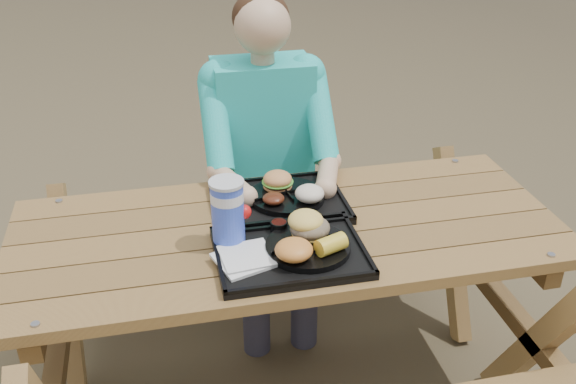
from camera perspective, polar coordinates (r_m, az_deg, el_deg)
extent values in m
cube|color=black|center=(1.96, 0.17, -5.48)|extent=(0.45, 0.35, 0.02)
cube|color=black|center=(2.22, -0.79, -1.05)|extent=(0.45, 0.35, 0.02)
cylinder|color=black|center=(1.95, 1.78, -4.88)|extent=(0.26, 0.26, 0.02)
cylinder|color=black|center=(2.22, -0.09, -0.39)|extent=(0.26, 0.26, 0.02)
cube|color=silver|center=(1.91, -3.98, -5.96)|extent=(0.19, 0.19, 0.02)
cylinder|color=blue|center=(1.95, -5.37, -1.92)|extent=(0.10, 0.10, 0.20)
cylinder|color=black|center=(2.04, -0.81, -3.05)|extent=(0.06, 0.06, 0.03)
cylinder|color=gold|center=(2.06, 1.06, -2.79)|extent=(0.05, 0.05, 0.03)
ellipsoid|color=orange|center=(1.87, 0.53, -5.16)|extent=(0.11, 0.11, 0.06)
cube|color=black|center=(2.20, -5.17, -1.10)|extent=(0.04, 0.15, 0.01)
ellipsoid|color=#4C1E0F|center=(2.15, -1.30, -0.59)|extent=(0.07, 0.07, 0.03)
ellipsoid|color=beige|center=(2.16, 1.93, -0.13)|extent=(0.10, 0.10, 0.06)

